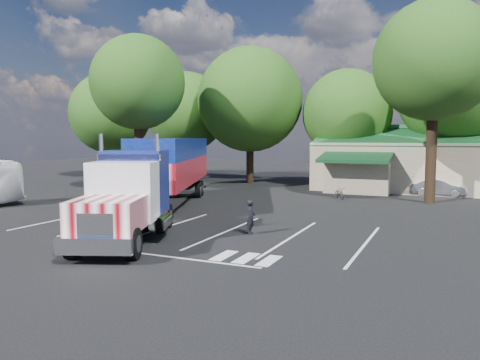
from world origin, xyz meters
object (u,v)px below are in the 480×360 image
at_px(woman, 251,217).
at_px(silver_sedan, 439,187).
at_px(semi_truck, 164,169).
at_px(bicycle, 339,193).

height_order(woman, silver_sedan, woman).
xyz_separation_m(semi_truck, woman, (7.20, -3.89, -1.79)).
bearing_deg(silver_sedan, semi_truck, 137.11).
relative_size(bicycle, silver_sedan, 0.43).
height_order(woman, bicycle, woman).
relative_size(semi_truck, bicycle, 12.83).
height_order(semi_truck, woman, semi_truck).
bearing_deg(bicycle, woman, -125.47).
xyz_separation_m(bicycle, silver_sedan, (6.50, 5.02, 0.21)).
distance_m(woman, silver_sedan, 20.44).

